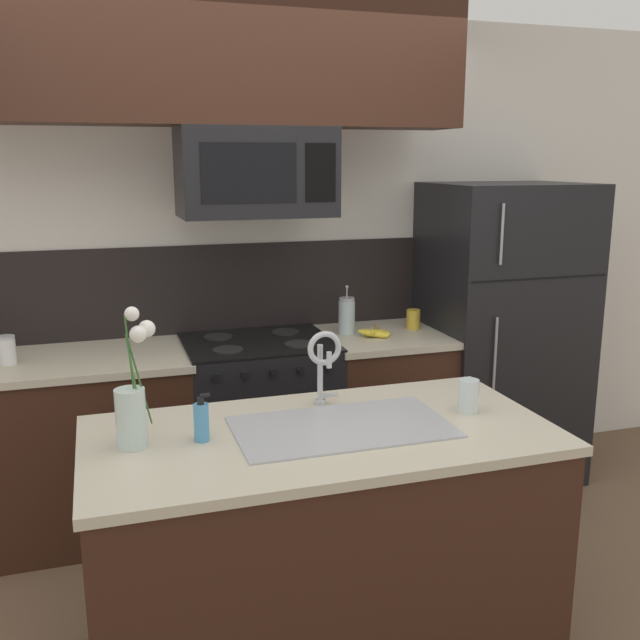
# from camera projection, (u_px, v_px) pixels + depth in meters

# --- Properties ---
(ground_plane) EXTENTS (10.00, 10.00, 0.00)m
(ground_plane) POSITION_uv_depth(u_px,v_px,m) (309.00, 600.00, 3.04)
(ground_plane) COLOR brown
(rear_partition) EXTENTS (5.20, 0.10, 2.60)m
(rear_partition) POSITION_uv_depth(u_px,v_px,m) (294.00, 256.00, 4.03)
(rear_partition) COLOR silver
(rear_partition) RESTS_ON ground
(splash_band) EXTENTS (3.44, 0.01, 0.48)m
(splash_band) POSITION_uv_depth(u_px,v_px,m) (244.00, 287.00, 3.92)
(splash_band) COLOR black
(splash_band) RESTS_ON rear_partition
(back_counter_left) EXTENTS (1.05, 0.65, 0.91)m
(back_counter_left) POSITION_uv_depth(u_px,v_px,m) (83.00, 446.00, 3.51)
(back_counter_left) COLOR #381E14
(back_counter_left) RESTS_ON ground
(back_counter_right) EXTENTS (0.66, 0.65, 0.91)m
(back_counter_right) POSITION_uv_depth(u_px,v_px,m) (381.00, 412.00, 3.98)
(back_counter_right) COLOR #381E14
(back_counter_right) RESTS_ON ground
(stove_range) EXTENTS (0.76, 0.64, 0.93)m
(stove_range) POSITION_uv_depth(u_px,v_px,m) (260.00, 425.00, 3.77)
(stove_range) COLOR black
(stove_range) RESTS_ON ground
(microwave) EXTENTS (0.74, 0.40, 0.43)m
(microwave) POSITION_uv_depth(u_px,v_px,m) (256.00, 172.00, 3.46)
(microwave) COLOR black
(upper_cabinet_band) EXTENTS (2.41, 0.34, 0.60)m
(upper_cabinet_band) POSITION_uv_depth(u_px,v_px,m) (213.00, 58.00, 3.26)
(upper_cabinet_band) COLOR #381E14
(refrigerator) EXTENTS (0.84, 0.74, 1.71)m
(refrigerator) POSITION_uv_depth(u_px,v_px,m) (499.00, 333.00, 4.13)
(refrigerator) COLOR black
(refrigerator) RESTS_ON ground
(storage_jar_medium) EXTENTS (0.08, 0.08, 0.13)m
(storage_jar_medium) POSITION_uv_depth(u_px,v_px,m) (7.00, 350.00, 3.29)
(storage_jar_medium) COLOR silver
(storage_jar_medium) RESTS_ON back_counter_left
(banana_bunch) EXTENTS (0.19, 0.16, 0.08)m
(banana_bunch) POSITION_uv_depth(u_px,v_px,m) (376.00, 333.00, 3.80)
(banana_bunch) COLOR yellow
(banana_bunch) RESTS_ON back_counter_right
(french_press) EXTENTS (0.09, 0.09, 0.27)m
(french_press) POSITION_uv_depth(u_px,v_px,m) (347.00, 316.00, 3.86)
(french_press) COLOR silver
(french_press) RESTS_ON back_counter_right
(coffee_tin) EXTENTS (0.08, 0.08, 0.11)m
(coffee_tin) POSITION_uv_depth(u_px,v_px,m) (413.00, 319.00, 3.97)
(coffee_tin) COLOR gold
(coffee_tin) RESTS_ON back_counter_right
(island_counter) EXTENTS (1.64, 0.82, 0.91)m
(island_counter) POSITION_uv_depth(u_px,v_px,m) (321.00, 547.00, 2.59)
(island_counter) COLOR #381E14
(island_counter) RESTS_ON ground
(kitchen_sink) EXTENTS (0.76, 0.43, 0.16)m
(kitchen_sink) POSITION_uv_depth(u_px,v_px,m) (342.00, 446.00, 2.53)
(kitchen_sink) COLOR #ADAFB5
(kitchen_sink) RESTS_ON island_counter
(sink_faucet) EXTENTS (0.14, 0.14, 0.31)m
(sink_faucet) POSITION_uv_depth(u_px,v_px,m) (324.00, 358.00, 2.67)
(sink_faucet) COLOR #B7BABF
(sink_faucet) RESTS_ON island_counter
(dish_soap_bottle) EXTENTS (0.06, 0.05, 0.16)m
(dish_soap_bottle) POSITION_uv_depth(u_px,v_px,m) (201.00, 422.00, 2.39)
(dish_soap_bottle) COLOR #4C93C6
(dish_soap_bottle) RESTS_ON island_counter
(drinking_glass) EXTENTS (0.08, 0.08, 0.13)m
(drinking_glass) POSITION_uv_depth(u_px,v_px,m) (468.00, 396.00, 2.66)
(drinking_glass) COLOR silver
(drinking_glass) RESTS_ON island_counter
(flower_vase) EXTENTS (0.15, 0.11, 0.47)m
(flower_vase) POSITION_uv_depth(u_px,v_px,m) (133.00, 408.00, 2.32)
(flower_vase) COLOR silver
(flower_vase) RESTS_ON island_counter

